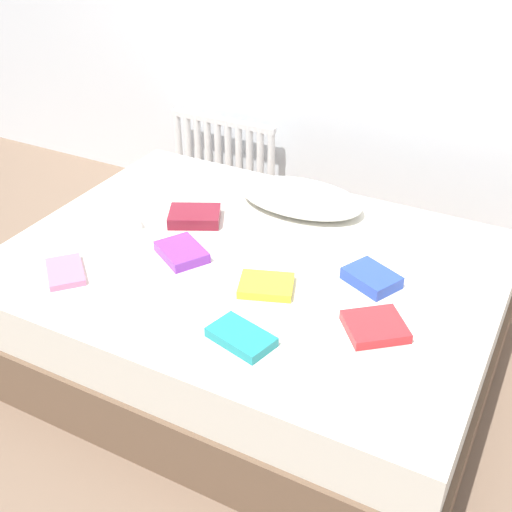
% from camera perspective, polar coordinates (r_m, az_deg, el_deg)
% --- Properties ---
extents(ground_plane, '(8.00, 8.00, 0.00)m').
position_cam_1_polar(ground_plane, '(2.94, -0.46, -8.38)').
color(ground_plane, '#7F6651').
extents(bed, '(2.00, 1.50, 0.50)m').
position_cam_1_polar(bed, '(2.78, -0.48, -4.54)').
color(bed, brown).
rests_on(bed, ground).
extents(radiator, '(0.70, 0.04, 0.47)m').
position_cam_1_polar(radiator, '(4.01, -2.89, 8.92)').
color(radiator, white).
rests_on(radiator, ground).
extents(pillow, '(0.59, 0.34, 0.10)m').
position_cam_1_polar(pillow, '(2.99, 3.88, 5.17)').
color(pillow, white).
rests_on(pillow, bed).
extents(textbook_blue, '(0.24, 0.22, 0.05)m').
position_cam_1_polar(textbook_blue, '(2.51, 10.15, -1.93)').
color(textbook_blue, '#2847B7').
rests_on(textbook_blue, bed).
extents(textbook_purple, '(0.26, 0.24, 0.04)m').
position_cam_1_polar(textbook_purple, '(2.65, -6.57, 0.35)').
color(textbook_purple, purple).
rests_on(textbook_purple, bed).
extents(textbook_yellow, '(0.24, 0.22, 0.03)m').
position_cam_1_polar(textbook_yellow, '(2.44, 0.90, -2.63)').
color(textbook_yellow, yellow).
rests_on(textbook_yellow, bed).
extents(textbook_pink, '(0.25, 0.24, 0.03)m').
position_cam_1_polar(textbook_pink, '(2.63, -16.46, -1.35)').
color(textbook_pink, pink).
rests_on(textbook_pink, bed).
extents(textbook_red, '(0.27, 0.27, 0.04)m').
position_cam_1_polar(textbook_red, '(2.28, 10.45, -6.15)').
color(textbook_red, red).
rests_on(textbook_red, bed).
extents(textbook_teal, '(0.25, 0.18, 0.04)m').
position_cam_1_polar(textbook_teal, '(2.20, -1.32, -7.16)').
color(textbook_teal, teal).
rests_on(textbook_teal, bed).
extents(textbook_maroon, '(0.28, 0.25, 0.05)m').
position_cam_1_polar(textbook_maroon, '(2.89, -5.44, 3.50)').
color(textbook_maroon, maroon).
rests_on(textbook_maroon, bed).
extents(textbook_white, '(0.29, 0.29, 0.04)m').
position_cam_1_polar(textbook_white, '(2.92, -12.72, 2.98)').
color(textbook_white, white).
rests_on(textbook_white, bed).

